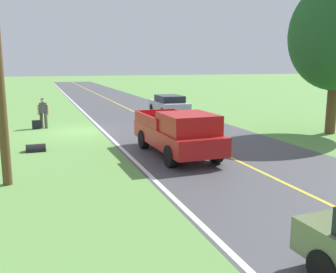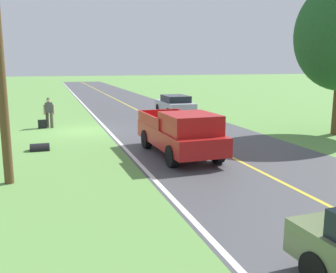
{
  "view_description": "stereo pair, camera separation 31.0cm",
  "coord_description": "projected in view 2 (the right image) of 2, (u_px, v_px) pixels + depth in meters",
  "views": [
    {
      "loc": [
        2.13,
        20.83,
        3.63
      ],
      "look_at": [
        -1.63,
        10.07,
        1.44
      ],
      "focal_mm": 40.36,
      "sensor_mm": 36.0,
      "label": 1
    },
    {
      "loc": [
        1.84,
        20.93,
        3.63
      ],
      "look_at": [
        -1.63,
        10.07,
        1.44
      ],
      "focal_mm": 40.36,
      "sensor_mm": 36.0,
      "label": 2
    }
  ],
  "objects": [
    {
      "name": "lane_edge_line",
      "position": [
        107.0,
        130.0,
        21.19
      ],
      "size": [
        0.16,
        117.6,
        0.0
      ],
      "primitive_type": "cube",
      "color": "silver",
      "rests_on": "ground"
    },
    {
      "name": "lane_centre_line",
      "position": [
        170.0,
        126.0,
        22.3
      ],
      "size": [
        0.14,
        117.6,
        0.0
      ],
      "primitive_type": "cube",
      "color": "gold",
      "rests_on": "ground"
    },
    {
      "name": "hitchhiker_walking",
      "position": [
        49.0,
        111.0,
        21.76
      ],
      "size": [
        0.62,
        0.51,
        1.75
      ],
      "color": "#4C473D",
      "rests_on": "ground"
    },
    {
      "name": "suitcase_carried",
      "position": [
        42.0,
        124.0,
        21.67
      ],
      "size": [
        0.47,
        0.23,
        0.49
      ],
      "primitive_type": "cube",
      "rotation": [
        0.0,
        0.0,
        1.64
      ],
      "color": "black",
      "rests_on": "ground"
    },
    {
      "name": "road_surface",
      "position": [
        170.0,
        126.0,
        22.3
      ],
      "size": [
        7.79,
        120.0,
        0.0
      ],
      "primitive_type": "cube",
      "color": "#47474C",
      "rests_on": "ground"
    },
    {
      "name": "ground_plane",
      "position": [
        84.0,
        131.0,
        20.81
      ],
      "size": [
        200.0,
        200.0,
        0.0
      ],
      "primitive_type": "plane",
      "color": "#609347"
    },
    {
      "name": "sedan_near_oncoming",
      "position": [
        175.0,
        104.0,
        27.46
      ],
      "size": [
        2.0,
        4.43,
        1.41
      ],
      "color": "#B2B7C1",
      "rests_on": "ground"
    },
    {
      "name": "drainage_culvert",
      "position": [
        40.0,
        150.0,
        16.15
      ],
      "size": [
        0.8,
        0.6,
        0.6
      ],
      "primitive_type": "cylinder",
      "rotation": [
        0.0,
        1.57,
        0.0
      ],
      "color": "black",
      "rests_on": "ground"
    },
    {
      "name": "pickup_truck_passing",
      "position": [
        181.0,
        132.0,
        14.96
      ],
      "size": [
        2.21,
        5.45,
        1.82
      ],
      "color": "#B21919",
      "rests_on": "ground"
    }
  ]
}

